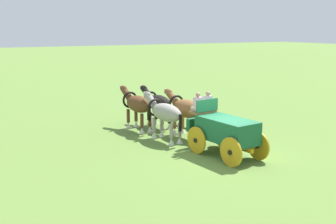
{
  "coord_description": "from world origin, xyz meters",
  "views": [
    {
      "loc": [
        -13.65,
        10.38,
        5.41
      ],
      "look_at": [
        4.41,
        0.42,
        1.2
      ],
      "focal_mm": 44.18,
      "sensor_mm": 36.0,
      "label": 1
    }
  ],
  "objects": [
    {
      "name": "draft_horse_rear_off",
      "position": [
        3.75,
        -0.26,
        1.38
      ],
      "size": [
        3.2,
        1.16,
        2.25
      ],
      "color": "brown",
      "rests_on": "ground"
    },
    {
      "name": "show_wagon",
      "position": [
        0.18,
        0.02,
        1.15
      ],
      "size": [
        5.7,
        1.97,
        2.61
      ],
      "color": "#195B38",
      "rests_on": "ground"
    },
    {
      "name": "draft_horse_lead_near",
      "position": [
        6.2,
        1.31,
        1.37
      ],
      "size": [
        3.1,
        1.12,
        2.24
      ],
      "color": "brown",
      "rests_on": "ground"
    },
    {
      "name": "draft_horse_lead_off",
      "position": [
        6.34,
        0.02,
        1.29
      ],
      "size": [
        2.99,
        1.11,
        2.15
      ],
      "color": "black",
      "rests_on": "ground"
    },
    {
      "name": "draft_horse_rear_near",
      "position": [
        3.62,
        1.04,
        1.34
      ],
      "size": [
        3.21,
        1.1,
        2.21
      ],
      "color": "#9E998E",
      "rests_on": "ground"
    },
    {
      "name": "ground_plane",
      "position": [
        0.0,
        0.0,
        0.0
      ],
      "size": [
        220.0,
        220.0,
        0.0
      ],
      "primitive_type": "plane",
      "color": "olive"
    }
  ]
}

